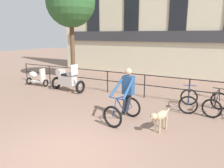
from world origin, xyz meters
TOP-DOWN VIEW (x-y plane):
  - ground_plane at (0.00, 0.00)m, footprint 60.00×60.00m
  - canal_railing at (-0.00, 5.20)m, footprint 15.05×0.05m
  - cyclist_with_bike at (0.39, 2.42)m, footprint 0.82×1.25m
  - dog at (1.61, 2.17)m, footprint 0.38×0.96m
  - parked_motorcycle at (-3.73, 4.48)m, footprint 1.78×0.74m
  - parked_bicycle_near_lamp at (1.99, 4.54)m, footprint 0.81×1.19m
  - parked_bicycle_mid_left at (2.91, 4.54)m, footprint 0.84×1.20m
  - parked_scooter at (-5.99, 4.56)m, footprint 1.30×0.48m
  - tree_canalside_left at (-5.18, 6.74)m, footprint 2.80×2.80m

SIDE VIEW (x-z plane):
  - ground_plane at x=0.00m, z-range 0.00..0.00m
  - parked_bicycle_near_lamp at x=1.99m, z-range -0.07..0.79m
  - parked_bicycle_mid_left at x=2.91m, z-range -0.07..0.79m
  - dog at x=1.61m, z-range 0.13..0.77m
  - parked_scooter at x=-5.99m, z-range -0.02..0.94m
  - parked_motorcycle at x=-3.73m, z-range -0.11..1.24m
  - canal_railing at x=0.00m, z-range 0.18..1.23m
  - cyclist_with_bike at x=0.39m, z-range -0.09..1.61m
  - tree_canalside_left at x=-5.18m, z-range 1.53..7.44m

